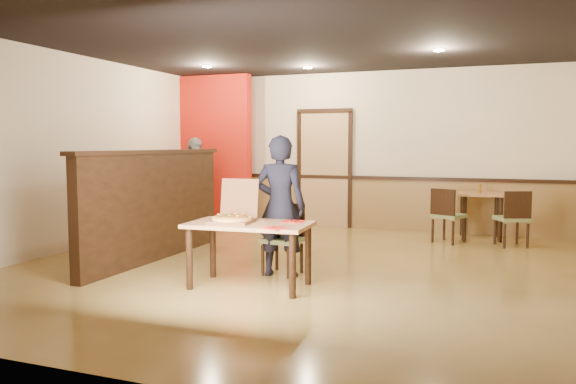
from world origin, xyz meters
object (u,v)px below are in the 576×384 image
at_px(side_chair_left, 447,213).
at_px(passerby, 194,182).
at_px(side_table, 481,203).
at_px(pizza_box, 233,217).
at_px(condiment, 479,188).
at_px(diner, 280,206).
at_px(main_table, 250,233).
at_px(diner_chair, 285,235).
at_px(side_chair_right, 513,216).

bearing_deg(side_chair_left, passerby, 23.24).
height_order(side_table, pizza_box, pizza_box).
distance_m(side_chair_left, condiment, 0.78).
bearing_deg(diner, main_table, 71.09).
distance_m(side_table, pizza_box, 4.75).
distance_m(diner, passerby, 4.14).
xyz_separation_m(main_table, side_table, (2.20, 4.10, -0.01)).
height_order(diner_chair, diner, diner).
relative_size(side_chair_left, side_table, 1.09).
height_order(diner_chair, pizza_box, pizza_box).
distance_m(main_table, diner, 0.64).
height_order(side_chair_right, diner, diner).
bearing_deg(side_chair_right, diner, 25.47).
xyz_separation_m(side_chair_right, condiment, (-0.50, 0.54, 0.36)).
bearing_deg(pizza_box, diner, 57.10).
height_order(main_table, passerby, passerby).
height_order(diner_chair, passerby, passerby).
relative_size(diner_chair, pizza_box, 1.50).
xyz_separation_m(passerby, condiment, (4.92, 0.45, -0.00)).
bearing_deg(diner_chair, side_table, 65.58).
height_order(diner_chair, condiment, condiment).
xyz_separation_m(diner_chair, pizza_box, (-0.30, -0.75, 0.30)).
relative_size(side_chair_right, passerby, 0.51).
bearing_deg(condiment, side_chair_left, -129.70).
xyz_separation_m(side_chair_right, diner, (-2.55, -2.90, 0.35)).
height_order(main_table, side_chair_left, side_chair_left).
relative_size(diner, pizza_box, 2.96).
relative_size(side_chair_left, side_chair_right, 1.00).
bearing_deg(side_chair_right, condiment, -69.92).
relative_size(side_table, pizza_box, 1.41).
bearing_deg(side_chair_right, side_table, -75.13).
bearing_deg(main_table, diner_chair, 77.43).
bearing_deg(diner, condiment, -128.64).
distance_m(side_chair_right, condiment, 0.82).
height_order(diner, condiment, diner).
relative_size(side_chair_left, pizza_box, 1.54).
distance_m(side_chair_left, passerby, 4.49).
xyz_separation_m(diner_chair, side_chair_left, (1.60, 2.76, 0.01)).
bearing_deg(diner_chair, main_table, -91.98).
height_order(main_table, side_chair_right, side_chair_right).
relative_size(diner, condiment, 11.48).
distance_m(side_chair_right, passerby, 5.44).
xyz_separation_m(main_table, passerby, (-2.75, 3.58, 0.24)).
bearing_deg(passerby, side_chair_right, -73.54).
xyz_separation_m(diner_chair, side_chair_right, (2.55, 2.76, 0.01)).
height_order(side_table, condiment, condiment).
xyz_separation_m(main_table, condiment, (2.17, 4.03, 0.23)).
distance_m(side_table, passerby, 4.98).
distance_m(side_table, diner, 4.08).
xyz_separation_m(main_table, side_chair_left, (1.72, 3.49, -0.12)).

